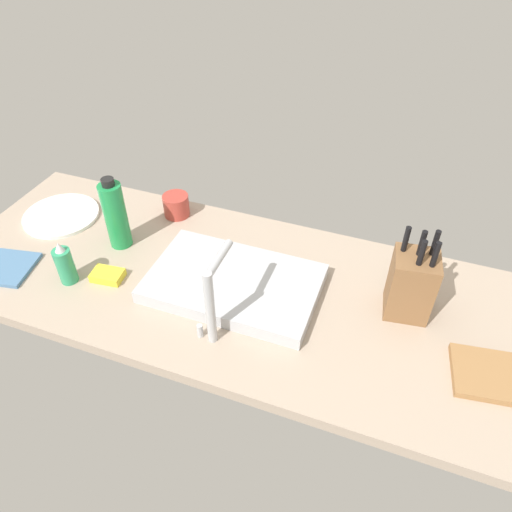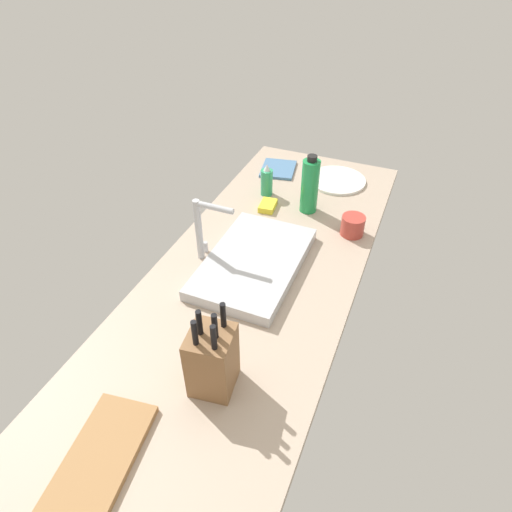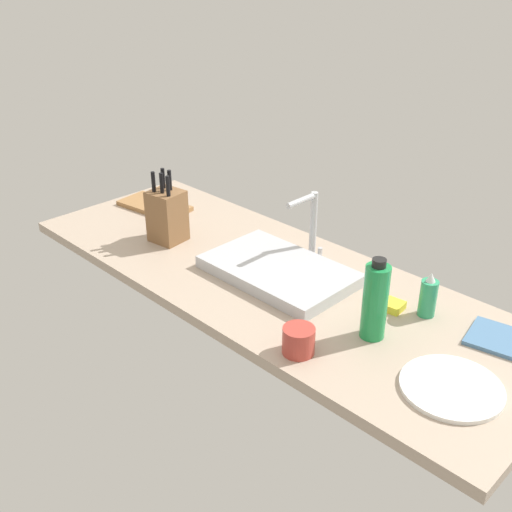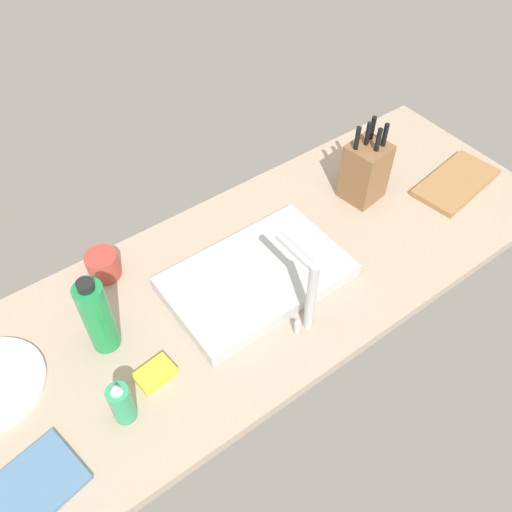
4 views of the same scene
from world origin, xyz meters
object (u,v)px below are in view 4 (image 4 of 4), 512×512
sink_basin (256,277)px  water_bottle (97,316)px  faucet (306,288)px  knife_block (365,171)px  coffee_mug (103,265)px  dish_towel (36,484)px  dish_sponge (155,374)px  soap_bottle (121,403)px  cutting_board (456,182)px

sink_basin → water_bottle: (41.06, -6.42, 9.16)cm
faucet → knife_block: knife_block is taller
coffee_mug → dish_towel: bearing=49.8°
faucet → knife_block: 52.01cm
knife_block → water_bottle: (87.82, 2.11, 1.39)cm
sink_basin → dish_sponge: (36.05, 8.95, -0.81)cm
water_bottle → dish_sponge: 19.00cm
knife_block → coffee_mug: size_ratio=3.00×
soap_bottle → dish_sponge: (-9.97, -4.50, -4.88)cm
soap_bottle → dish_towel: (21.77, 2.73, -5.48)cm
soap_bottle → sink_basin: bearing=-163.7°
dish_towel → soap_bottle: bearing=-172.8°
cutting_board → water_bottle: size_ratio=1.23×
soap_bottle → dish_towel: 22.61cm
dish_towel → coffee_mug: (-36.07, -42.63, 3.17)cm
faucet → cutting_board: (-72.77, -11.48, -13.04)cm
knife_block → dish_towel: knife_block is taller
knife_block → soap_bottle: 95.43cm
soap_bottle → faucet: bearing=175.3°
sink_basin → faucet: (-1.85, 17.36, 11.93)cm
cutting_board → dish_sponge: (110.67, 3.08, 0.30)cm
sink_basin → cutting_board: bearing=175.5°
sink_basin → cutting_board: size_ratio=1.63×
faucet → dish_towel: bearing=-1.0°
dish_sponge → cutting_board: bearing=-178.4°
faucet → dish_towel: 70.92cm
dish_towel → cutting_board: bearing=-175.9°
faucet → cutting_board: size_ratio=0.79×
knife_block → dish_towel: bearing=4.3°
faucet → soap_bottle: (47.87, -3.90, -7.86)cm
knife_block → coffee_mug: (78.50, -17.91, -6.01)cm
cutting_board → dish_towel: cutting_board is taller
faucet → water_bottle: size_ratio=0.97×
coffee_mug → sink_basin: bearing=140.2°
knife_block → water_bottle: knife_block is taller
sink_basin → soap_bottle: 48.12cm
water_bottle → knife_block: bearing=-178.6°
water_bottle → coffee_mug: water_bottle is taller
soap_bottle → coffee_mug: soap_bottle is taller
sink_basin → cutting_board: sink_basin is taller
cutting_board → soap_bottle: soap_bottle is taller
faucet → dish_sponge: 40.86cm
faucet → water_bottle: 49.13cm
sink_basin → water_bottle: size_ratio=2.01×
faucet → soap_bottle: 48.67cm
faucet → water_bottle: (42.90, -23.78, -2.77)cm
cutting_board → knife_block: bearing=-27.4°
water_bottle → dish_sponge: water_bottle is taller
knife_block → water_bottle: bearing=-6.5°
cutting_board → dish_sponge: bearing=1.6°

